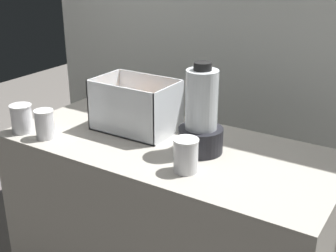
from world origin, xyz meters
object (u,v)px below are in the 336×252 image
Objects in this scene: carrot_display_bin at (137,115)px; blender_pitcher at (201,118)px; juice_cup_carrot_far_left at (22,120)px; juice_cup_beet_middle at (186,157)px; juice_cup_carrot_left at (45,125)px.

carrot_display_bin is 0.98× the size of blender_pitcher.
carrot_display_bin is 2.85× the size of juice_cup_carrot_far_left.
carrot_display_bin is 2.82× the size of juice_cup_beet_middle.
juice_cup_beet_middle is at bearing 4.40° from juice_cup_carrot_far_left.
carrot_display_bin reaches higher than juice_cup_beet_middle.
blender_pitcher is at bearing 101.50° from juice_cup_beet_middle.
carrot_display_bin is at bearing 171.34° from blender_pitcher.
blender_pitcher is 2.92× the size of juice_cup_carrot_far_left.
juice_cup_carrot_left is at bearing 2.32° from juice_cup_carrot_far_left.
juice_cup_carrot_far_left and juice_cup_carrot_left have the same top height.
blender_pitcher reaches higher than carrot_display_bin.
carrot_display_bin is 0.50m from juice_cup_carrot_far_left.
juice_cup_carrot_left is (-0.62, -0.23, -0.08)m from blender_pitcher.
juice_cup_carrot_far_left is 0.80m from juice_cup_beet_middle.
juice_cup_carrot_left is (0.14, 0.01, 0.00)m from juice_cup_carrot_far_left.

